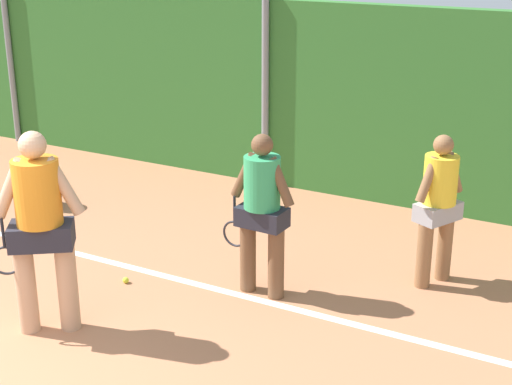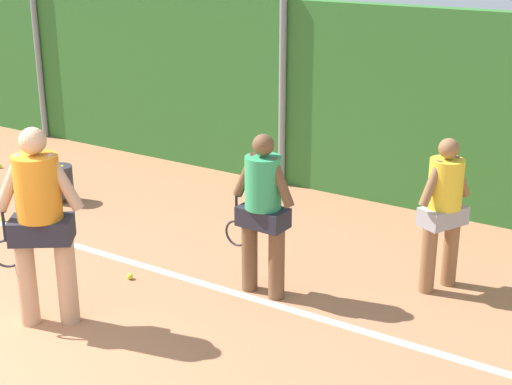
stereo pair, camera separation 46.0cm
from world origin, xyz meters
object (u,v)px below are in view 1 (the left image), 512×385
player_foreground_near (40,223)px  player_backcourt_far (439,202)px  player_midcourt (262,207)px  tennis_ball_3 (272,253)px  ball_hopper (42,185)px  tennis_ball_0 (126,280)px

player_foreground_near → player_backcourt_far: player_foreground_near is taller
player_midcourt → tennis_ball_3: player_midcourt is taller
ball_hopper → tennis_ball_3: bearing=0.6°
tennis_ball_0 → player_backcourt_far: bearing=29.1°
tennis_ball_0 → tennis_ball_3: same height
player_backcourt_far → tennis_ball_0: (-2.85, -1.58, -0.88)m
tennis_ball_0 → tennis_ball_3: bearing=53.2°
player_midcourt → player_backcourt_far: player_midcourt is taller
player_backcourt_far → tennis_ball_0: bearing=144.3°
ball_hopper → tennis_ball_3: (3.46, 0.03, -0.26)m
player_midcourt → tennis_ball_0: bearing=21.7°
player_backcourt_far → tennis_ball_3: 2.02m
ball_hopper → tennis_ball_3: ball_hopper is taller
player_midcourt → tennis_ball_0: size_ratio=25.73×
tennis_ball_0 → player_midcourt: bearing=19.8°
tennis_ball_0 → tennis_ball_3: size_ratio=1.00×
player_foreground_near → tennis_ball_3: size_ratio=29.14×
player_foreground_near → tennis_ball_3: 2.90m
player_foreground_near → tennis_ball_3: bearing=-148.6°
player_midcourt → player_backcourt_far: bearing=-141.5°
player_midcourt → player_foreground_near: bearing=51.0°
player_foreground_near → player_backcourt_far: size_ratio=1.19×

